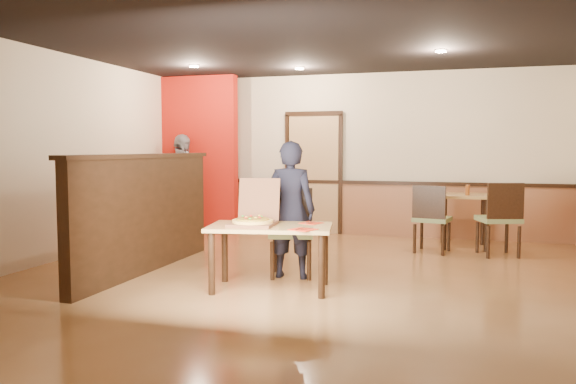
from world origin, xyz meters
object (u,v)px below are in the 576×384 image
object	(u,v)px
side_chair_right	(500,216)
passerby	(182,184)
main_table	(270,235)
diner	(291,210)
diner_chair	(292,228)
side_table	(464,206)
pizza_box	(254,219)
condiment	(468,190)
side_chair_left	(431,216)

from	to	relation	value
side_chair_right	passerby	distance (m)	5.28
main_table	diner	size ratio (longest dim) A/B	0.88
diner_chair	main_table	bearing A→B (deg)	-105.39
diner_chair	diner	world-z (taller)	diner
side_table	passerby	distance (m)	4.77
diner	main_table	bearing A→B (deg)	82.63
diner_chair	pizza_box	xyz separation A→B (m)	(-0.19, -0.78, 0.19)
side_chair_right	condiment	size ratio (longest dim) A/B	6.74
side_table	condiment	bearing A→B (deg)	-75.81
side_table	diner	size ratio (longest dim) A/B	0.51
main_table	passerby	world-z (taller)	passerby
main_table	side_chair_left	size ratio (longest dim) A/B	1.43
main_table	side_chair_left	xyz separation A→B (m)	(1.55, 2.66, -0.05)
side_chair_right	side_table	size ratio (longest dim) A/B	1.28
pizza_box	main_table	bearing A→B (deg)	4.67
main_table	side_chair_left	distance (m)	3.08
side_chair_right	side_table	world-z (taller)	side_chair_right
passerby	condiment	size ratio (longest dim) A/B	11.40
side_table	side_chair_right	bearing A→B (deg)	-52.81
side_chair_left	side_chair_right	world-z (taller)	side_chair_right
passerby	pizza_box	size ratio (longest dim) A/B	3.02
diner_chair	pizza_box	world-z (taller)	pizza_box
diner_chair	diner	size ratio (longest dim) A/B	0.65
passerby	condiment	distance (m)	4.80
diner	condiment	size ratio (longest dim) A/B	10.34
pizza_box	condiment	bearing A→B (deg)	49.97
diner_chair	passerby	distance (m)	3.76
condiment	diner_chair	bearing A→B (deg)	-130.42
side_chair_left	diner_chair	bearing A→B (deg)	62.09
side_chair_left	condiment	xyz separation A→B (m)	(0.50, 0.48, 0.35)
pizza_box	diner_chair	bearing A→B (deg)	71.28
condiment	side_chair_right	bearing A→B (deg)	-47.60
side_chair_left	passerby	xyz separation A→B (m)	(-4.30, 0.61, 0.34)
main_table	pizza_box	size ratio (longest dim) A/B	2.40
side_chair_left	passerby	distance (m)	4.36
side_chair_right	pizza_box	world-z (taller)	pizza_box
pizza_box	condiment	xyz separation A→B (m)	(2.23, 3.17, 0.13)
side_chair_left	condiment	world-z (taller)	side_chair_left
side_chair_right	main_table	bearing A→B (deg)	29.44
condiment	pizza_box	bearing A→B (deg)	-125.08
main_table	passerby	size ratio (longest dim) A/B	0.80
diner	pizza_box	size ratio (longest dim) A/B	2.74
side_table	pizza_box	xyz separation A→B (m)	(-2.19, -3.32, 0.12)
pizza_box	condiment	distance (m)	3.88
passerby	side_chair_left	bearing A→B (deg)	-94.06
passerby	pizza_box	world-z (taller)	passerby
diner_chair	condiment	size ratio (longest dim) A/B	6.68
passerby	diner_chair	bearing A→B (deg)	-128.36
main_table	condiment	distance (m)	3.76
main_table	pizza_box	distance (m)	0.24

